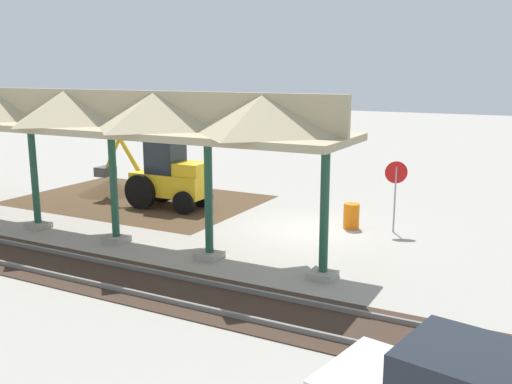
{
  "coord_description": "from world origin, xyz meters",
  "views": [
    {
      "loc": [
        -7.33,
        17.77,
        5.47
      ],
      "look_at": [
        1.14,
        1.68,
        1.6
      ],
      "focal_mm": 40.0,
      "sensor_mm": 36.0,
      "label": 1
    }
  ],
  "objects": [
    {
      "name": "rail_tracks",
      "position": [
        0.0,
        6.7,
        0.03
      ],
      "size": [
        60.0,
        2.58,
        0.15
      ],
      "color": "slate",
      "rests_on": "ground"
    },
    {
      "name": "dirt_mound",
      "position": [
        10.44,
        -1.61,
        0.0
      ],
      "size": [
        5.72,
        5.72,
        1.28
      ],
      "primitive_type": "cone",
      "color": "#4C3823",
      "rests_on": "ground"
    },
    {
      "name": "traffic_barrel",
      "position": [
        -1.23,
        -1.06,
        0.45
      ],
      "size": [
        0.56,
        0.56,
        0.9
      ],
      "primitive_type": "cylinder",
      "color": "orange",
      "rests_on": "ground"
    },
    {
      "name": "backhoe",
      "position": [
        6.46,
        -0.66,
        1.26
      ],
      "size": [
        5.3,
        1.75,
        2.82
      ],
      "color": "yellow",
      "rests_on": "ground"
    },
    {
      "name": "stop_sign",
      "position": [
        -2.68,
        -1.28,
        1.79
      ],
      "size": [
        0.71,
        0.33,
        2.48
      ],
      "color": "gray",
      "rests_on": "ground"
    },
    {
      "name": "platform_canopy",
      "position": [
        8.63,
        4.09,
        4.17
      ],
      "size": [
        22.77,
        3.2,
        4.9
      ],
      "color": "#9E998E",
      "rests_on": "ground"
    },
    {
      "name": "ground_plane",
      "position": [
        0.0,
        0.0,
        0.0
      ],
      "size": [
        120.0,
        120.0,
        0.0
      ],
      "primitive_type": "plane",
      "color": "#9E998E"
    },
    {
      "name": "dirt_work_zone",
      "position": [
        8.37,
        -1.14,
        0.0
      ],
      "size": [
        10.12,
        7.0,
        0.01
      ],
      "primitive_type": "cube",
      "color": "#4C3823",
      "rests_on": "ground"
    }
  ]
}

